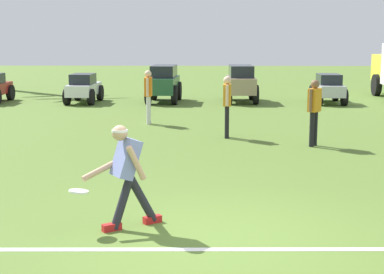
% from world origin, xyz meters
% --- Properties ---
extents(ground_plane, '(80.00, 80.00, 0.00)m').
position_xyz_m(ground_plane, '(0.00, 0.00, 0.00)').
color(ground_plane, '#526F2B').
extents(field_line_paint, '(18.39, 0.38, 0.01)m').
position_xyz_m(field_line_paint, '(0.00, -0.33, 0.00)').
color(field_line_paint, white).
rests_on(field_line_paint, ground_plane).
extents(frisbee_thrower, '(1.06, 0.57, 1.43)m').
position_xyz_m(frisbee_thrower, '(-1.20, 0.49, 0.80)').
color(frisbee_thrower, '#23232D').
rests_on(frisbee_thrower, ground_plane).
extents(frisbee_in_flight, '(0.38, 0.38, 0.05)m').
position_xyz_m(frisbee_in_flight, '(-1.82, 0.33, 0.56)').
color(frisbee_in_flight, white).
extents(teammate_near_sideline, '(0.21, 0.49, 1.56)m').
position_xyz_m(teammate_near_sideline, '(-1.69, 9.72, 0.94)').
color(teammate_near_sideline, silver).
rests_on(teammate_near_sideline, ground_plane).
extents(teammate_midfield, '(0.36, 0.44, 1.56)m').
position_xyz_m(teammate_midfield, '(2.46, 6.38, 0.94)').
color(teammate_midfield, black).
rests_on(teammate_midfield, ground_plane).
extents(teammate_deep, '(0.22, 0.50, 1.56)m').
position_xyz_m(teammate_deep, '(0.49, 7.47, 0.94)').
color(teammate_deep, black).
rests_on(teammate_deep, ground_plane).
extents(parked_car_slot_b, '(1.19, 2.24, 1.10)m').
position_xyz_m(parked_car_slot_b, '(-4.59, 14.96, 0.56)').
color(parked_car_slot_b, silver).
rests_on(parked_car_slot_b, ground_plane).
extents(parked_car_slot_c, '(1.32, 2.41, 1.40)m').
position_xyz_m(parked_car_slot_c, '(-1.56, 15.21, 0.74)').
color(parked_car_slot_c, '#235133').
rests_on(parked_car_slot_c, ground_plane).
extents(parked_car_slot_d, '(1.18, 2.36, 1.40)m').
position_xyz_m(parked_car_slot_d, '(1.39, 15.28, 0.74)').
color(parked_car_slot_d, '#998466').
rests_on(parked_car_slot_d, ground_plane).
extents(parked_car_slot_e, '(1.12, 2.22, 1.10)m').
position_xyz_m(parked_car_slot_e, '(4.65, 14.95, 0.56)').
color(parked_car_slot_e, '#B7BABF').
rests_on(parked_car_slot_e, ground_plane).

